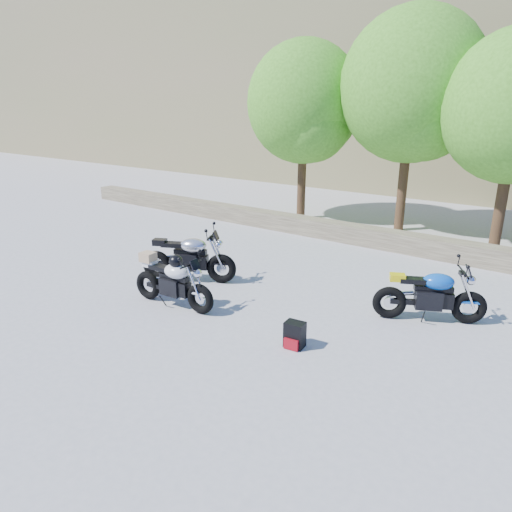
# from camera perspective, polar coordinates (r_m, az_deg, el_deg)

# --- Properties ---
(ground) EXTENTS (90.00, 90.00, 0.00)m
(ground) POSITION_cam_1_polar(r_m,az_deg,el_deg) (8.90, -4.91, -5.95)
(ground) COLOR #929297
(ground) RESTS_ON ground
(stone_wall) EXTENTS (22.00, 0.55, 0.50)m
(stone_wall) POSITION_cam_1_polar(r_m,az_deg,el_deg) (13.21, 11.05, 2.92)
(stone_wall) COLOR brown
(stone_wall) RESTS_ON ground
(tree_decid_left) EXTENTS (3.67, 3.67, 5.62)m
(tree_decid_left) POSITION_cam_1_polar(r_m,az_deg,el_deg) (15.35, 6.23, 17.98)
(tree_decid_left) COLOR #382314
(tree_decid_left) RESTS_ON ground
(tree_decid_mid) EXTENTS (4.08, 4.08, 6.24)m
(tree_decid_mid) POSITION_cam_1_polar(r_m,az_deg,el_deg) (14.34, 19.23, 18.78)
(tree_decid_mid) COLOR #382314
(tree_decid_mid) RESTS_ON ground
(silver_bike) EXTENTS (1.95, 1.11, 1.06)m
(silver_bike) POSITION_cam_1_polar(r_m,az_deg,el_deg) (9.95, -8.36, -0.29)
(silver_bike) COLOR black
(silver_bike) RESTS_ON ground
(white_bike) EXTENTS (1.88, 0.59, 1.04)m
(white_bike) POSITION_cam_1_polar(r_m,az_deg,el_deg) (8.74, -10.43, -3.06)
(white_bike) COLOR black
(white_bike) RESTS_ON ground
(blue_bike) EXTENTS (1.79, 1.02, 0.98)m
(blue_bike) POSITION_cam_1_polar(r_m,az_deg,el_deg) (8.58, 20.99, -4.66)
(blue_bike) COLOR black
(blue_bike) RESTS_ON ground
(backpack) EXTENTS (0.33, 0.30, 0.42)m
(backpack) POSITION_cam_1_polar(r_m,az_deg,el_deg) (7.30, 4.84, -9.82)
(backpack) COLOR black
(backpack) RESTS_ON ground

